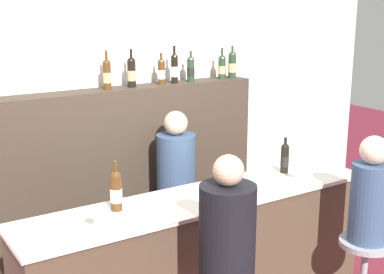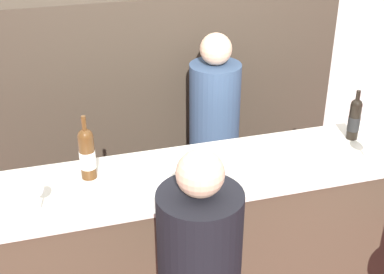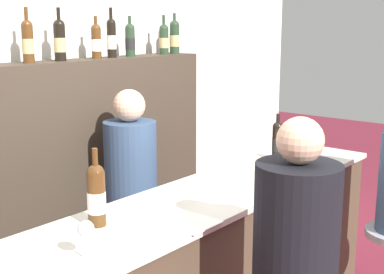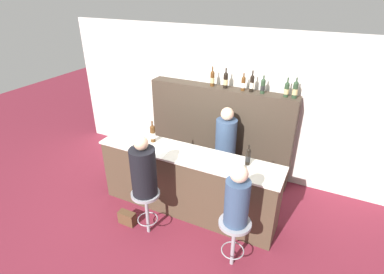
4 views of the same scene
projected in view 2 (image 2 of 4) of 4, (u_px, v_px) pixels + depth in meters
wall_back at (152, 35)px, 3.93m from camera, size 6.40×0.05×2.60m
bar_counter at (213, 246)px, 3.03m from camera, size 2.77×0.57×1.03m
back_bar_cabinet at (161, 106)px, 3.96m from camera, size 2.60×0.28×1.65m
wine_bottle_counter_0 at (87, 153)px, 2.66m from camera, size 0.08×0.08×0.34m
wine_bottle_counter_1 at (354, 119)px, 3.03m from camera, size 0.07×0.07×0.30m
wine_glass_0 at (37, 191)px, 2.41m from camera, size 0.06×0.06×0.15m
wine_glass_1 at (370, 142)px, 2.83m from camera, size 0.07×0.07×0.15m
tasting_menu at (154, 195)px, 2.58m from camera, size 0.21×0.30×0.00m
guest_seated_left at (200, 257)px, 2.13m from camera, size 0.34×0.34×0.85m
bartender at (214, 144)px, 3.75m from camera, size 0.34×0.34×1.48m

